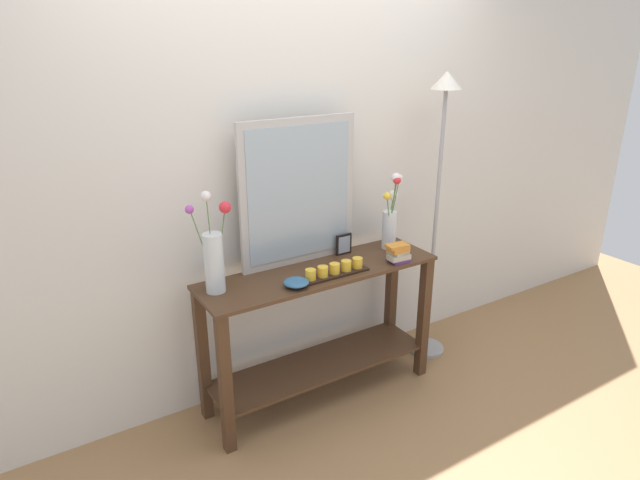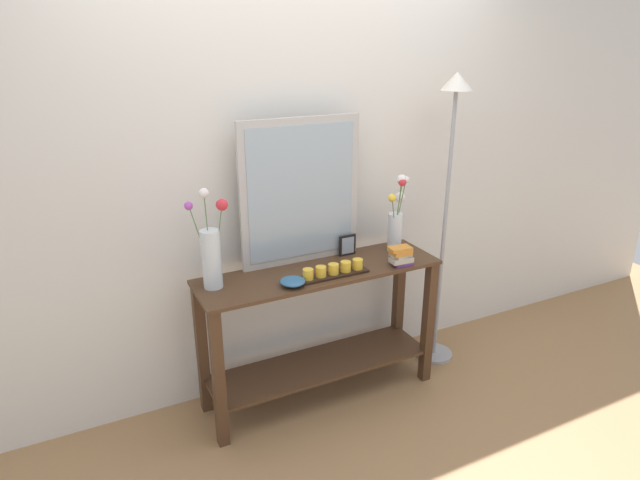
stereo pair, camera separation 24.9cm
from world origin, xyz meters
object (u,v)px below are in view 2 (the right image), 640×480
(tall_vase_left, at_px, (211,252))
(floor_lamp, at_px, (449,176))
(vase_right, at_px, (396,220))
(book_stack, at_px, (401,256))
(decorative_bowl, at_px, (293,281))
(candle_tray, at_px, (333,271))
(mirror_leaning, at_px, (301,192))
(picture_frame_small, at_px, (347,245))
(console_table, at_px, (320,321))

(tall_vase_left, bearing_deg, floor_lamp, -0.94)
(vase_right, xyz_separation_m, book_stack, (-0.09, -0.19, -0.14))
(decorative_bowl, xyz_separation_m, book_stack, (0.65, -0.02, 0.03))
(candle_tray, bearing_deg, book_stack, -4.76)
(mirror_leaning, bearing_deg, vase_right, -10.32)
(picture_frame_small, height_order, book_stack, picture_frame_small)
(console_table, distance_m, book_stack, 0.58)
(picture_frame_small, distance_m, book_stack, 0.32)
(tall_vase_left, height_order, floor_lamp, floor_lamp)
(console_table, bearing_deg, vase_right, 6.59)
(candle_tray, xyz_separation_m, picture_frame_small, (0.21, 0.22, 0.03))
(picture_frame_small, height_order, decorative_bowl, picture_frame_small)
(vase_right, xyz_separation_m, floor_lamp, (0.33, -0.03, 0.23))
(tall_vase_left, height_order, vase_right, tall_vase_left)
(vase_right, relative_size, candle_tray, 1.19)
(floor_lamp, bearing_deg, console_table, -178.00)
(tall_vase_left, distance_m, floor_lamp, 1.45)
(candle_tray, bearing_deg, floor_lamp, 8.80)
(mirror_leaning, relative_size, vase_right, 1.72)
(book_stack, bearing_deg, mirror_leaning, 147.78)
(mirror_leaning, height_order, floor_lamp, floor_lamp)
(tall_vase_left, xyz_separation_m, book_stack, (1.01, -0.19, -0.14))
(tall_vase_left, distance_m, decorative_bowl, 0.43)
(decorative_bowl, distance_m, book_stack, 0.65)
(book_stack, height_order, floor_lamp, floor_lamp)
(book_stack, bearing_deg, tall_vase_left, 169.56)
(book_stack, xyz_separation_m, floor_lamp, (0.43, 0.16, 0.37))
(tall_vase_left, bearing_deg, picture_frame_small, 4.90)
(console_table, xyz_separation_m, picture_frame_small, (0.24, 0.12, 0.38))
(picture_frame_small, bearing_deg, decorative_bowl, -152.24)
(tall_vase_left, bearing_deg, mirror_leaning, 11.40)
(vase_right, height_order, decorative_bowl, vase_right)
(mirror_leaning, height_order, vase_right, mirror_leaning)
(picture_frame_small, bearing_deg, mirror_leaning, 171.77)
(tall_vase_left, xyz_separation_m, decorative_bowl, (0.36, -0.17, -0.16))
(console_table, xyz_separation_m, mirror_leaning, (-0.03, 0.16, 0.72))
(console_table, relative_size, floor_lamp, 0.75)
(tall_vase_left, distance_m, book_stack, 1.03)
(mirror_leaning, relative_size, decorative_bowl, 6.11)
(console_table, bearing_deg, tall_vase_left, 174.67)
(tall_vase_left, bearing_deg, vase_right, 0.37)
(vase_right, distance_m, book_stack, 0.25)
(mirror_leaning, relative_size, floor_lamp, 0.44)
(console_table, height_order, mirror_leaning, mirror_leaning)
(tall_vase_left, relative_size, decorative_bowl, 3.90)
(console_table, distance_m, picture_frame_small, 0.46)
(decorative_bowl, relative_size, floor_lamp, 0.07)
(mirror_leaning, xyz_separation_m, candle_tray, (0.06, -0.26, -0.37))
(tall_vase_left, relative_size, picture_frame_small, 4.19)
(mirror_leaning, relative_size, tall_vase_left, 1.57)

